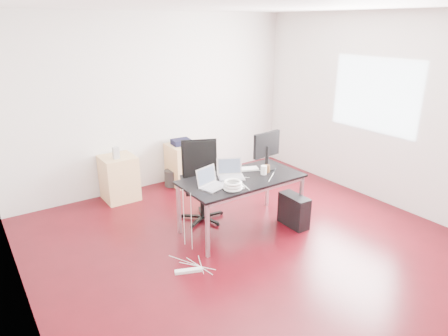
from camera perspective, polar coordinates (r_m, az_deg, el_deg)
room_shell at (r=4.61m, az=4.23°, el=4.63°), size 5.00×5.00×5.00m
desk at (r=5.20m, az=2.53°, el=-1.96°), size 1.60×0.80×0.73m
office_chair at (r=5.55m, az=-3.30°, el=-1.32°), size 0.63×0.65×1.08m
filing_cabinet_left at (r=6.42m, az=-14.75°, el=-1.38°), size 0.50×0.50×0.70m
filing_cabinet_right at (r=6.85m, az=-5.74°, el=0.56°), size 0.50×0.50×0.70m
pc_tower at (r=5.54m, az=9.95°, el=-6.00°), size 0.21×0.46×0.44m
wastebasket at (r=6.84m, az=-7.50°, el=-1.43°), size 0.26×0.26×0.28m
power_strip at (r=4.62m, az=-5.14°, el=-14.42°), size 0.30×0.17×0.04m
laptop_left at (r=4.89m, az=-1.83°, el=-2.06°), size 0.39×0.34×0.23m
laptop_right at (r=5.19m, az=0.98°, el=-0.71°), size 0.41×0.37×0.23m
monitor at (r=5.46m, az=6.10°, el=2.79°), size 0.45×0.26×0.51m
keyboard at (r=5.45m, az=2.63°, el=-0.18°), size 0.46×0.30×0.02m
cup_white at (r=5.30m, az=5.69°, el=-0.30°), size 0.09×0.09×0.12m
cup_brown at (r=5.39m, az=6.18°, el=-0.07°), size 0.09×0.09×0.10m
cable_coil at (r=4.81m, az=1.26°, el=-2.48°), size 0.24×0.24×0.11m
power_adapter at (r=4.86m, az=2.42°, el=-2.75°), size 0.08×0.08×0.03m
speaker at (r=6.20m, az=-15.18°, el=2.12°), size 0.09×0.08×0.18m
navy_garment at (r=6.73m, az=-6.14°, el=3.72°), size 0.32×0.26×0.09m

